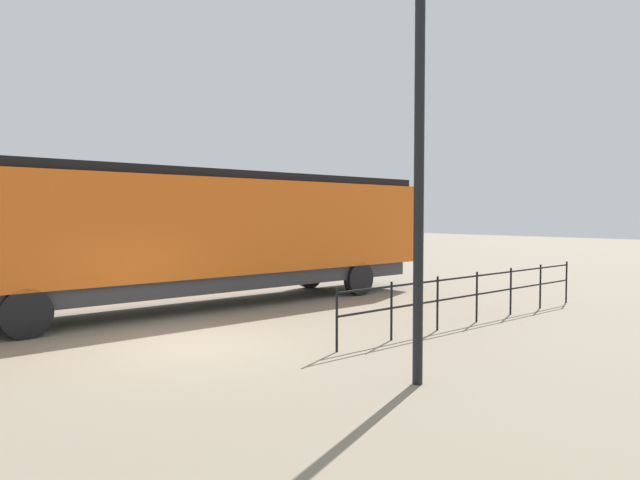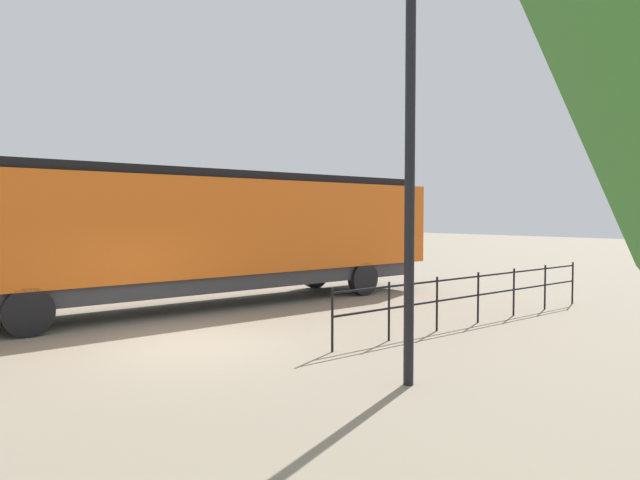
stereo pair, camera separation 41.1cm
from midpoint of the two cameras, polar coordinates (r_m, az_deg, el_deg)
The scene contains 4 objects.
ground_plane at distance 12.26m, azimuth -12.09°, elevation -10.15°, with size 120.00×120.00×0.00m, color gray.
locomotive at distance 17.22m, azimuth -8.90°, elevation 0.96°, with size 2.85×15.86×3.92m.
lamp_post at distance 9.31m, azimuth 10.29°, elevation 16.06°, with size 0.48×0.48×7.33m.
platform_fence at distance 14.79m, azimuth 16.23°, elevation -4.86°, with size 0.05×9.58×1.26m.
Camera 2 is at (10.76, -5.32, 2.68)m, focal length 32.17 mm.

